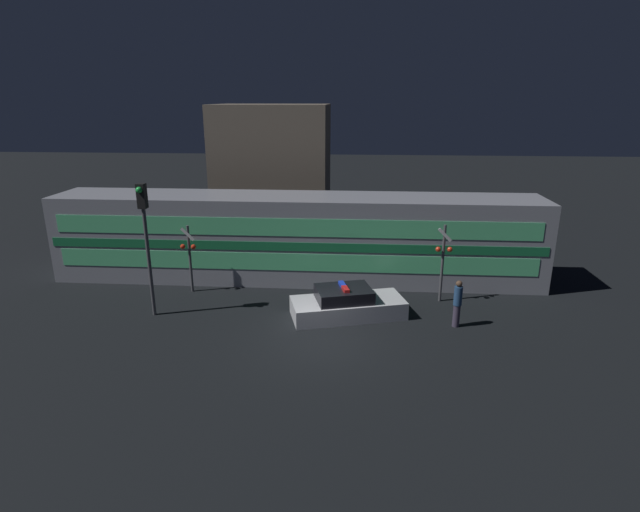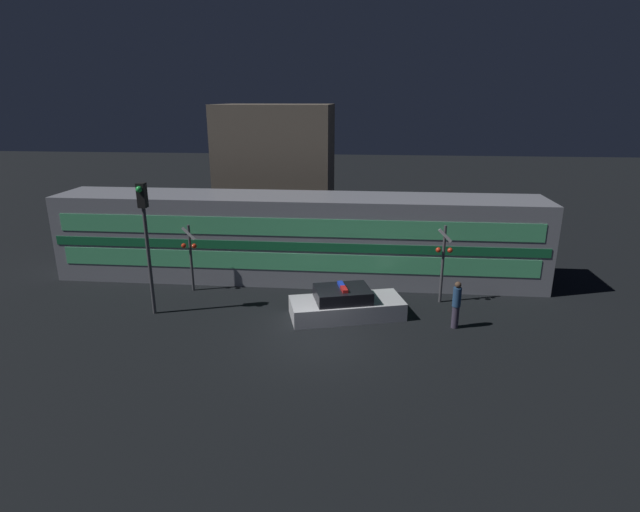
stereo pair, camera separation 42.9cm
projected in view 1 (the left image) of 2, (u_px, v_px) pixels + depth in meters
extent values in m
plane|color=black|center=(320.00, 340.00, 17.31)|extent=(120.00, 120.00, 0.00)
cube|color=gray|center=(297.00, 238.00, 22.76)|extent=(21.85, 2.93, 3.86)
cube|color=#19723F|center=(293.00, 247.00, 21.36)|extent=(21.41, 0.03, 0.39)
cube|color=#59D88C|center=(293.00, 262.00, 21.57)|extent=(20.76, 0.02, 0.77)
cube|color=#59D88C|center=(292.00, 228.00, 21.10)|extent=(20.76, 0.02, 0.77)
cube|color=silver|center=(348.00, 308.00, 19.10)|extent=(4.57, 2.81, 0.68)
cube|color=black|center=(344.00, 294.00, 18.90)|extent=(2.38, 2.02, 0.48)
cube|color=red|center=(346.00, 289.00, 18.57)|extent=(0.33, 0.55, 0.12)
cube|color=blue|center=(342.00, 284.00, 19.05)|extent=(0.33, 0.55, 0.12)
cylinder|color=#3F384C|center=(456.00, 316.00, 18.21)|extent=(0.26, 0.26, 0.85)
cylinder|color=navy|center=(458.00, 296.00, 17.97)|extent=(0.30, 0.30, 0.71)
sphere|color=brown|center=(459.00, 284.00, 17.83)|extent=(0.23, 0.23, 0.23)
cylinder|color=#4C4C51|center=(442.00, 264.00, 20.14)|extent=(0.11, 0.11, 3.23)
sphere|color=red|center=(438.00, 249.00, 19.85)|extent=(0.21, 0.21, 0.21)
sphere|color=red|center=(450.00, 249.00, 19.82)|extent=(0.21, 0.21, 0.21)
cube|color=white|center=(445.00, 235.00, 19.70)|extent=(0.58, 0.03, 0.58)
cylinder|color=#4C4C51|center=(190.00, 259.00, 21.22)|extent=(0.11, 0.11, 2.93)
sphere|color=red|center=(183.00, 247.00, 20.95)|extent=(0.21, 0.21, 0.21)
sphere|color=red|center=(193.00, 247.00, 20.92)|extent=(0.21, 0.21, 0.21)
cube|color=white|center=(187.00, 234.00, 20.81)|extent=(0.58, 0.03, 0.58)
cylinder|color=#4C4C51|center=(149.00, 263.00, 18.69)|extent=(0.14, 0.14, 4.20)
cube|color=black|center=(142.00, 196.00, 17.92)|extent=(0.30, 0.30, 0.90)
sphere|color=green|center=(139.00, 190.00, 17.66)|extent=(0.23, 0.23, 0.23)
cube|color=#726656|center=(273.00, 173.00, 29.05)|extent=(6.36, 5.13, 7.70)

